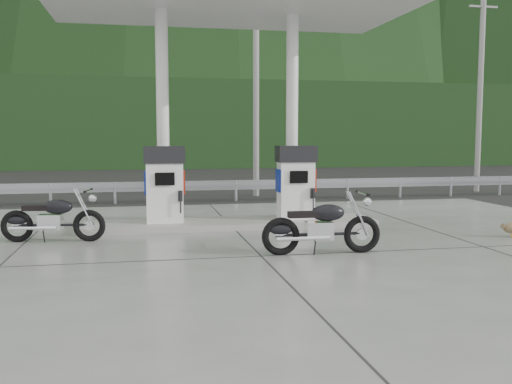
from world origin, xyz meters
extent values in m
plane|color=black|center=(0.00, 0.00, 0.00)|extent=(160.00, 160.00, 0.00)
cube|color=slate|center=(0.00, 0.00, 0.01)|extent=(18.00, 14.00, 0.02)
cube|color=gray|center=(0.00, 2.50, 0.10)|extent=(7.00, 1.40, 0.15)
cylinder|color=white|center=(-1.60, 2.90, 2.67)|extent=(0.30, 0.30, 5.00)
cylinder|color=white|center=(1.60, 2.90, 2.67)|extent=(0.30, 0.30, 5.00)
cube|color=silver|center=(0.00, 2.50, 5.37)|extent=(8.50, 5.00, 0.40)
cube|color=black|center=(0.00, 11.50, 0.00)|extent=(60.00, 7.00, 0.01)
cylinder|color=gray|center=(2.00, 9.50, 4.00)|extent=(0.22, 0.22, 8.00)
cylinder|color=gray|center=(11.00, 9.50, 4.00)|extent=(0.22, 0.22, 8.00)
cube|color=black|center=(0.00, 30.00, 3.00)|extent=(80.00, 6.00, 6.00)
camera|label=1|loc=(-2.10, -11.02, 2.21)|focal=40.00mm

